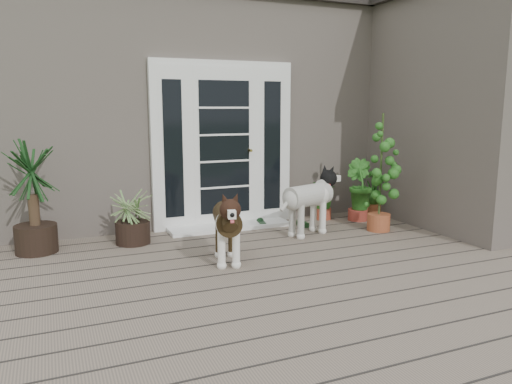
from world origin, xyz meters
name	(u,v)px	position (x,y,z in m)	size (l,w,h in m)	color
deck	(321,279)	(0.00, 0.40, 0.06)	(6.20, 4.60, 0.12)	#6B5B4C
house_main	(194,115)	(0.00, 4.65, 1.55)	(7.40, 4.00, 3.10)	#665E54
roof_main	(192,13)	(0.00, 4.65, 3.20)	(7.60, 4.20, 0.20)	#2D2826
house_wing	(470,117)	(2.90, 1.50, 1.55)	(1.60, 2.40, 3.10)	#665E54
door_unit	(224,145)	(-0.20, 2.60, 1.19)	(1.90, 0.14, 2.15)	white
door_step	(230,226)	(-0.20, 2.40, 0.14)	(1.60, 0.40, 0.05)	white
brindle_dog	(227,230)	(-0.71, 1.07, 0.46)	(0.35, 0.81, 0.67)	#3B2B15
white_dog	(308,206)	(0.58, 1.72, 0.48)	(0.37, 0.86, 0.72)	white
spider_plant	(132,214)	(-1.48, 2.17, 0.47)	(0.66, 0.66, 0.70)	#89AF6B
yucca	(33,198)	(-2.50, 2.21, 0.73)	(0.84, 0.84, 1.21)	black
herb_a	(323,200)	(1.20, 2.40, 0.39)	(0.43, 0.43, 0.55)	#285F1B
herb_b	(358,198)	(1.61, 2.14, 0.44)	(0.43, 0.43, 0.64)	#1A5B1D
herb_c	(372,196)	(2.04, 2.40, 0.39)	(0.35, 0.35, 0.54)	#1B5F1F
sapling	(381,171)	(1.52, 1.55, 0.89)	(0.45, 0.45, 1.54)	#1D5017
clog_left	(261,223)	(0.24, 2.37, 0.16)	(0.12, 0.26, 0.08)	black
clog_right	(303,223)	(0.74, 2.13, 0.16)	(0.12, 0.26, 0.08)	#153617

